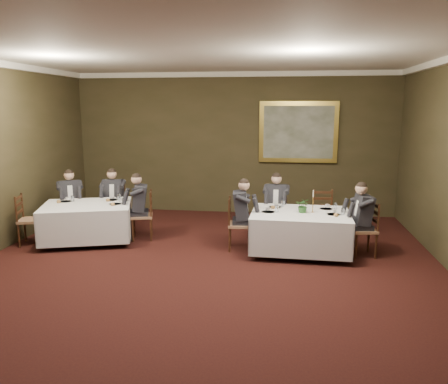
% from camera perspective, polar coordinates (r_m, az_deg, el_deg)
% --- Properties ---
extents(ground, '(10.00, 10.00, 0.00)m').
position_cam_1_polar(ground, '(6.58, -4.00, -12.87)').
color(ground, black).
rests_on(ground, ground).
extents(ceiling, '(8.00, 10.00, 0.10)m').
position_cam_1_polar(ceiling, '(6.07, -4.46, 18.94)').
color(ceiling, silver).
rests_on(ceiling, back_wall).
extents(back_wall, '(8.00, 0.10, 3.50)m').
position_cam_1_polar(back_wall, '(10.99, 1.25, 6.28)').
color(back_wall, '#322D19').
rests_on(back_wall, ground).
extents(crown_molding, '(8.00, 10.00, 0.12)m').
position_cam_1_polar(crown_molding, '(6.06, -4.45, 18.38)').
color(crown_molding, white).
rests_on(crown_molding, back_wall).
extents(table_main, '(1.83, 1.41, 0.67)m').
position_cam_1_polar(table_main, '(8.21, 9.88, -4.77)').
color(table_main, black).
rests_on(table_main, ground).
extents(table_second, '(2.02, 1.75, 0.67)m').
position_cam_1_polar(table_second, '(9.15, -17.41, -3.47)').
color(table_second, black).
rests_on(table_second, ground).
extents(chair_main_backleft, '(0.47, 0.45, 1.00)m').
position_cam_1_polar(chair_main_backleft, '(9.15, 6.78, -4.11)').
color(chair_main_backleft, '#8E6748').
rests_on(chair_main_backleft, ground).
extents(diner_main_backleft, '(0.44, 0.51, 1.35)m').
position_cam_1_polar(diner_main_backleft, '(9.08, 6.81, -2.74)').
color(diner_main_backleft, black).
rests_on(diner_main_backleft, chair_main_backleft).
extents(chair_main_backright, '(0.48, 0.47, 1.00)m').
position_cam_1_polar(chair_main_backright, '(9.16, 12.83, -4.29)').
color(chair_main_backright, '#8E6748').
rests_on(chair_main_backright, ground).
extents(chair_main_endleft, '(0.46, 0.48, 1.00)m').
position_cam_1_polar(chair_main_endleft, '(8.31, 1.94, -5.59)').
color(chair_main_endleft, '#8E6748').
rests_on(chair_main_endleft, ground).
extents(diner_main_endleft, '(0.52, 0.45, 1.35)m').
position_cam_1_polar(diner_main_endleft, '(8.25, 2.03, -4.07)').
color(diner_main_endleft, black).
rests_on(diner_main_endleft, chair_main_endleft).
extents(chair_main_endright, '(0.49, 0.50, 1.00)m').
position_cam_1_polar(chair_main_endright, '(8.35, 17.72, -6.05)').
color(chair_main_endright, '#8E6748').
rests_on(chair_main_endright, ground).
extents(diner_main_endright, '(0.54, 0.47, 1.35)m').
position_cam_1_polar(diner_main_endright, '(8.28, 17.74, -4.54)').
color(diner_main_endright, black).
rests_on(diner_main_endright, chair_main_endright).
extents(chair_sec_backleft, '(0.59, 0.58, 1.00)m').
position_cam_1_polar(chair_sec_backleft, '(10.11, -19.28, -3.20)').
color(chair_sec_backleft, '#8E6748').
rests_on(chair_sec_backleft, ground).
extents(diner_sec_backleft, '(0.59, 0.62, 1.35)m').
position_cam_1_polar(diner_sec_backleft, '(10.04, -19.36, -1.95)').
color(diner_sec_backleft, black).
rests_on(diner_sec_backleft, chair_sec_backleft).
extents(chair_sec_backright, '(0.48, 0.47, 1.00)m').
position_cam_1_polar(chair_sec_backright, '(9.98, -14.05, -3.08)').
color(chair_sec_backright, '#8E6748').
rests_on(chair_sec_backright, ground).
extents(diner_sec_backright, '(0.45, 0.52, 1.35)m').
position_cam_1_polar(diner_sec_backright, '(9.92, -14.12, -1.81)').
color(diner_sec_backright, black).
rests_on(diner_sec_backright, chair_sec_backright).
extents(chair_sec_endright, '(0.52, 0.54, 1.00)m').
position_cam_1_polar(chair_sec_endright, '(9.10, -10.56, -4.30)').
color(chair_sec_endright, '#8E6748').
rests_on(chair_sec_endright, ground).
extents(diner_sec_endright, '(0.57, 0.51, 1.35)m').
position_cam_1_polar(diner_sec_endright, '(9.04, -10.69, -2.91)').
color(diner_sec_endright, black).
rests_on(diner_sec_endright, chair_sec_endright).
extents(chair_sec_endleft, '(0.52, 0.54, 1.00)m').
position_cam_1_polar(chair_sec_endleft, '(9.41, -23.91, -4.57)').
color(chair_sec_endleft, '#8E6748').
rests_on(chair_sec_endleft, ground).
extents(centerpiece, '(0.30, 0.28, 0.29)m').
position_cam_1_polar(centerpiece, '(8.09, 10.32, -1.67)').
color(centerpiece, '#2D5926').
rests_on(centerpiece, table_main).
extents(candlestick, '(0.06, 0.06, 0.43)m').
position_cam_1_polar(candlestick, '(8.14, 11.53, -1.54)').
color(candlestick, gold).
rests_on(candlestick, table_main).
extents(place_setting_table_main, '(0.33, 0.31, 0.14)m').
position_cam_1_polar(place_setting_table_main, '(8.52, 7.04, -1.70)').
color(place_setting_table_main, white).
rests_on(place_setting_table_main, table_main).
extents(place_setting_table_second, '(0.33, 0.31, 0.14)m').
position_cam_1_polar(place_setting_table_second, '(9.49, -19.62, -0.95)').
color(place_setting_table_second, white).
rests_on(place_setting_table_second, table_second).
extents(painting, '(1.89, 0.09, 1.48)m').
position_cam_1_polar(painting, '(10.84, 9.67, 7.72)').
color(painting, gold).
rests_on(painting, back_wall).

